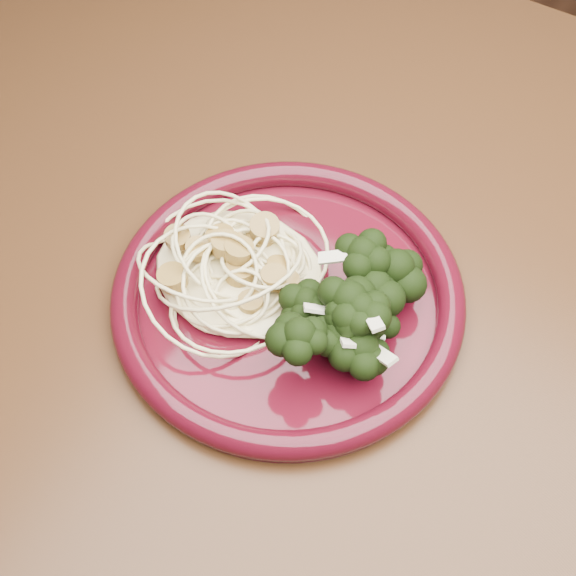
# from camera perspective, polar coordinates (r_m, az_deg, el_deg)

# --- Properties ---
(dining_table) EXTENTS (1.20, 0.80, 0.75)m
(dining_table) POSITION_cam_1_polar(r_m,az_deg,el_deg) (0.71, 10.79, -6.23)
(dining_table) COLOR #472814
(dining_table) RESTS_ON ground
(dinner_plate) EXTENTS (0.28, 0.28, 0.02)m
(dinner_plate) POSITION_cam_1_polar(r_m,az_deg,el_deg) (0.61, 0.00, -0.54)
(dinner_plate) COLOR #450915
(dinner_plate) RESTS_ON dining_table
(spaghetti_pile) EXTENTS (0.14, 0.12, 0.03)m
(spaghetti_pile) POSITION_cam_1_polar(r_m,az_deg,el_deg) (0.62, -3.52, 1.73)
(spaghetti_pile) COLOR #FAEEAF
(spaghetti_pile) RESTS_ON dinner_plate
(scallop_cluster) EXTENTS (0.12, 0.12, 0.04)m
(scallop_cluster) POSITION_cam_1_polar(r_m,az_deg,el_deg) (0.59, -3.69, 3.71)
(scallop_cluster) COLOR #A3823C
(scallop_cluster) RESTS_ON spaghetti_pile
(broccoli_pile) EXTENTS (0.10, 0.15, 0.05)m
(broccoli_pile) POSITION_cam_1_polar(r_m,az_deg,el_deg) (0.58, 4.57, -1.47)
(broccoli_pile) COLOR black
(broccoli_pile) RESTS_ON dinner_plate
(onion_garnish) EXTENTS (0.07, 0.10, 0.05)m
(onion_garnish) POSITION_cam_1_polar(r_m,az_deg,el_deg) (0.56, 4.79, 0.36)
(onion_garnish) COLOR #EAE7C5
(onion_garnish) RESTS_ON broccoli_pile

